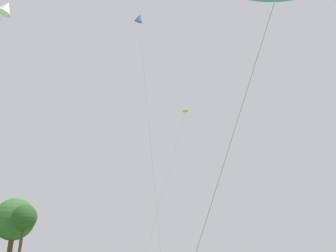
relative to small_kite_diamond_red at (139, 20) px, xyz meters
The scene contains 5 objects.
small_kite_diamond_red is the anchor object (origin of this frame).
small_kite_tiny_distant 10.15m from the small_kite_diamond_red, behind, with size 3.52×1.75×16.58m.
small_kite_delta_white 10.20m from the small_kite_diamond_red, 32.85° to the left, with size 4.81×0.82×15.11m.
tree_pine_center 48.85m from the small_kite_diamond_red, 89.99° to the left, with size 7.26×7.26×11.44m.
tree_shrub_far 42.46m from the small_kite_diamond_red, 89.37° to the left, with size 4.07×4.07×9.60m.
Camera 1 is at (-6.46, -2.43, 1.93)m, focal length 37.65 mm.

